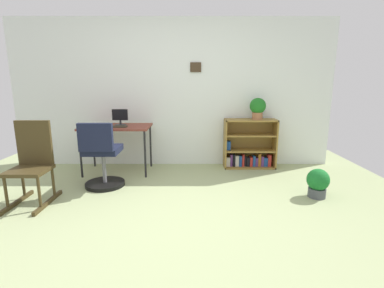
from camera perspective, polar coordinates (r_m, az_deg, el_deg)
name	(u,v)px	position (r m, az deg, el deg)	size (l,w,h in m)	color
ground_plane	(161,223)	(2.96, -6.23, -15.48)	(6.24, 6.24, 0.00)	#9FAC78
wall_back	(174,94)	(4.76, -3.67, 9.97)	(5.20, 0.12, 2.36)	white
desk	(118,129)	(4.49, -14.60, 2.84)	(1.02, 0.64, 0.72)	brown
monitor	(121,118)	(4.51, -13.93, 5.15)	(0.24, 0.17, 0.25)	#262628
keyboard	(115,127)	(4.35, -15.19, 3.38)	(0.40, 0.12, 0.02)	#343023
office_chair	(103,159)	(3.90, -17.31, -2.89)	(0.52, 0.55, 0.89)	black
rocking_chair	(33,162)	(3.75, -29.12, -3.22)	(0.42, 0.64, 0.94)	#3D3118
bookshelf_low	(250,146)	(4.76, 11.51, -0.48)	(0.83, 0.30, 0.79)	olive
potted_plant_on_shelf	(259,108)	(4.63, 13.23, 7.11)	(0.25, 0.25, 0.34)	#9E6642
potted_plant_floor	(319,183)	(3.79, 24.05, -7.05)	(0.27, 0.27, 0.35)	#474C51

